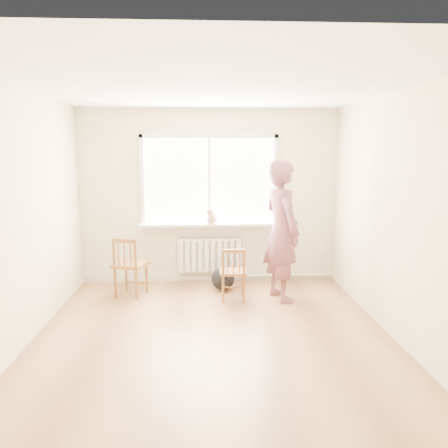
{
  "coord_description": "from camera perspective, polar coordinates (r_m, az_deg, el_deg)",
  "views": [
    {
      "loc": [
        -0.11,
        -4.54,
        2.07
      ],
      "look_at": [
        0.18,
        1.2,
        1.09
      ],
      "focal_mm": 35.0,
      "sensor_mm": 36.0,
      "label": 1
    }
  ],
  "objects": [
    {
      "name": "chair_left",
      "position": [
        6.35,
        -12.3,
        -5.48
      ],
      "size": [
        0.54,
        0.52,
        0.87
      ],
      "rotation": [
        0.0,
        0.0,
        2.82
      ],
      "color": "brown",
      "rests_on": "floor"
    },
    {
      "name": "baseboard",
      "position": [
        7.08,
        -1.87,
        -7.04
      ],
      "size": [
        4.0,
        0.03,
        0.08
      ],
      "primitive_type": "cube",
      "color": "beige",
      "rests_on": "ground"
    },
    {
      "name": "windowsill",
      "position": [
        6.78,
        -1.89,
        -0.05
      ],
      "size": [
        2.15,
        0.22,
        0.04
      ],
      "primitive_type": "cube",
      "color": "white",
      "rests_on": "back_wall"
    },
    {
      "name": "back_wall",
      "position": [
        6.83,
        -1.93,
        3.58
      ],
      "size": [
        4.0,
        0.01,
        2.7
      ],
      "primitive_type": "cube",
      "color": "beige",
      "rests_on": "ground"
    },
    {
      "name": "backpack",
      "position": [
        6.56,
        -0.13,
        -7.15
      ],
      "size": [
        0.39,
        0.32,
        0.35
      ],
      "primitive_type": "ellipsoid",
      "rotation": [
        0.0,
        0.0,
        -0.19
      ],
      "color": "black",
      "rests_on": "floor"
    },
    {
      "name": "heating_pipe",
      "position": [
        7.15,
        8.27,
        -6.62
      ],
      "size": [
        1.4,
        0.04,
        0.04
      ],
      "primitive_type": "cylinder",
      "rotation": [
        0.0,
        1.57,
        0.0
      ],
      "color": "silver",
      "rests_on": "back_wall"
    },
    {
      "name": "person",
      "position": [
        6.06,
        7.55,
        -0.88
      ],
      "size": [
        0.67,
        0.82,
        1.95
      ],
      "primitive_type": "imported",
      "rotation": [
        0.0,
        0.0,
        1.9
      ],
      "color": "#BB3E4F",
      "rests_on": "floor"
    },
    {
      "name": "floor",
      "position": [
        4.99,
        -1.38,
        -14.84
      ],
      "size": [
        4.5,
        4.5,
        0.0
      ],
      "primitive_type": "plane",
      "color": "#A57243",
      "rests_on": "ground"
    },
    {
      "name": "ceiling",
      "position": [
        4.59,
        -1.53,
        17.54
      ],
      "size": [
        4.5,
        4.5,
        0.0
      ],
      "primitive_type": "plane",
      "rotation": [
        3.14,
        0.0,
        0.0
      ],
      "color": "white",
      "rests_on": "back_wall"
    },
    {
      "name": "window",
      "position": [
        6.78,
        -1.94,
        6.18
      ],
      "size": [
        2.12,
        0.05,
        1.42
      ],
      "color": "white",
      "rests_on": "back_wall"
    },
    {
      "name": "chair_right",
      "position": [
        6.08,
        1.21,
        -6.52
      ],
      "size": [
        0.38,
        0.36,
        0.75
      ],
      "rotation": [
        0.0,
        0.0,
        3.12
      ],
      "color": "brown",
      "rests_on": "floor"
    },
    {
      "name": "radiator",
      "position": [
        6.9,
        -1.87,
        -4.04
      ],
      "size": [
        1.0,
        0.12,
        0.55
      ],
      "color": "white",
      "rests_on": "back_wall"
    },
    {
      "name": "cat",
      "position": [
        6.67,
        -1.64,
        1.0
      ],
      "size": [
        0.25,
        0.43,
        0.29
      ],
      "rotation": [
        0.0,
        0.0,
        -0.24
      ],
      "color": "#CEBC8C",
      "rests_on": "windowsill"
    }
  ]
}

